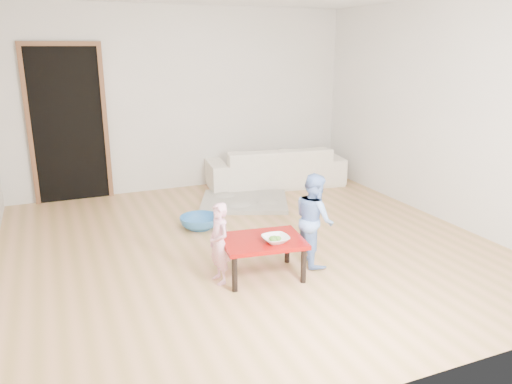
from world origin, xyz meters
TOP-DOWN VIEW (x-y plane):
  - floor at (0.00, 0.00)m, footprint 5.00×5.00m
  - back_wall at (0.00, 2.50)m, footprint 5.00×0.02m
  - right_wall at (2.50, 0.00)m, footprint 0.02×5.00m
  - doorway at (-1.60, 2.48)m, footprint 1.02×0.08m
  - sofa at (1.26, 2.05)m, footprint 2.13×1.07m
  - cushion at (0.98, 1.91)m, footprint 0.44×0.41m
  - red_table at (-0.16, -0.74)m, footprint 0.80×0.64m
  - bowl at (-0.08, -0.85)m, footprint 0.24×0.24m
  - broccoli at (-0.08, -0.85)m, footprint 0.12×0.12m
  - child_pink at (-0.56, -0.69)m, footprint 0.21×0.29m
  - child_blue at (0.42, -0.66)m, footprint 0.38×0.47m
  - basin at (-0.34, 0.70)m, footprint 0.46×0.46m
  - blanket at (0.49, 1.37)m, footprint 1.41×1.31m

SIDE VIEW (x-z plane):
  - floor at x=0.00m, z-range -0.01..0.01m
  - blanket at x=0.49m, z-range 0.00..0.06m
  - basin at x=-0.34m, z-range 0.00..0.14m
  - red_table at x=-0.16m, z-range 0.00..0.37m
  - sofa at x=1.26m, z-range 0.00..0.60m
  - child_pink at x=-0.56m, z-range 0.00..0.75m
  - broccoli at x=-0.08m, z-range 0.37..0.42m
  - bowl at x=-0.08m, z-range 0.37..0.43m
  - cushion at x=0.98m, z-range 0.39..0.50m
  - child_blue at x=0.42m, z-range 0.00..0.91m
  - doorway at x=-1.60m, z-range -0.03..2.08m
  - back_wall at x=0.00m, z-range 0.00..2.60m
  - right_wall at x=2.50m, z-range 0.00..2.60m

